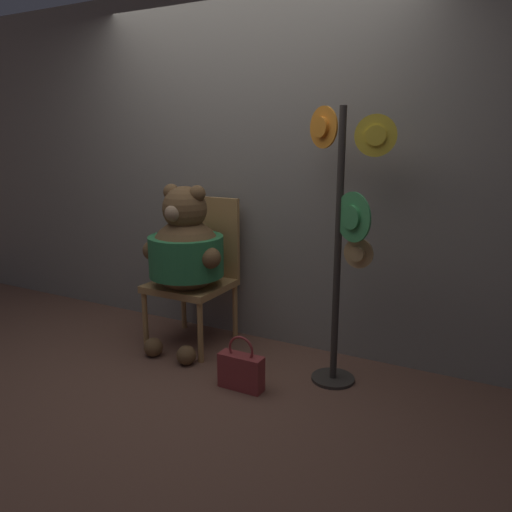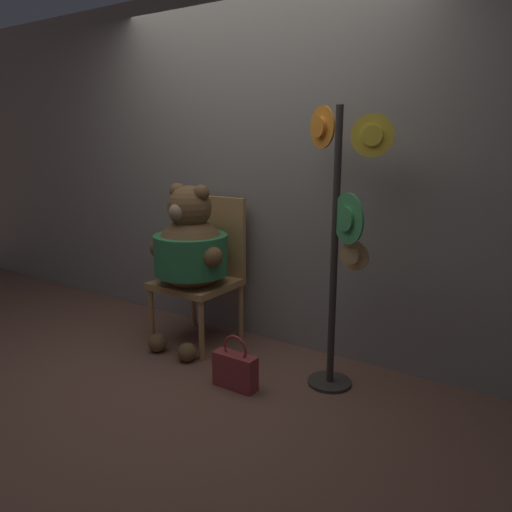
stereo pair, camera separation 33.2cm
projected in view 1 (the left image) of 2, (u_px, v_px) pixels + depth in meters
ground_plane at (203, 369)px, 3.40m from camera, size 14.00×14.00×0.00m
wall_back at (254, 169)px, 3.73m from camera, size 8.00×0.10×2.62m
chair at (198, 268)px, 3.79m from camera, size 0.55×0.54×1.10m
teddy_bear at (186, 251)px, 3.57m from camera, size 0.65×0.57×1.22m
hat_display_rack at (344, 232)px, 3.02m from camera, size 0.56×0.31×1.73m
handbag_on_ground at (241, 370)px, 3.12m from camera, size 0.29×0.10×0.35m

